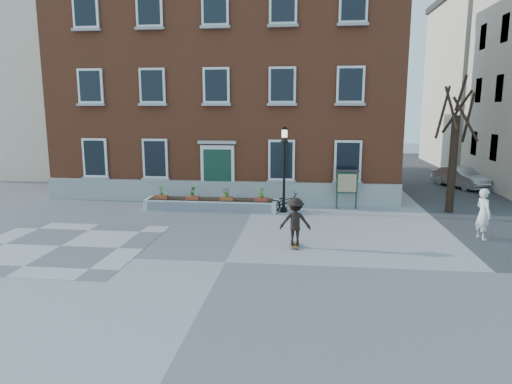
# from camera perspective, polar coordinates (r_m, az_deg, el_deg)

# --- Properties ---
(ground) EXTENTS (100.00, 100.00, 0.00)m
(ground) POSITION_cam_1_polar(r_m,az_deg,el_deg) (14.39, -3.83, -8.75)
(ground) COLOR gray
(ground) RESTS_ON ground
(checker_patch) EXTENTS (6.00, 6.00, 0.01)m
(checker_patch) POSITION_cam_1_polar(r_m,az_deg,el_deg) (17.34, -23.23, -6.22)
(checker_patch) COLOR #58585A
(checker_patch) RESTS_ON ground
(distant_building) EXTENTS (10.00, 12.00, 13.00)m
(distant_building) POSITION_cam_1_polar(r_m,az_deg,el_deg) (39.18, -25.61, 12.07)
(distant_building) COLOR beige
(distant_building) RESTS_ON ground
(bicycle) EXTENTS (1.75, 1.06, 0.87)m
(bicycle) POSITION_cam_1_polar(r_m,az_deg,el_deg) (21.21, 3.77, -1.23)
(bicycle) COLOR black
(bicycle) RESTS_ON ground
(parked_car) EXTENTS (2.71, 3.98, 1.24)m
(parked_car) POSITION_cam_1_polar(r_m,az_deg,el_deg) (30.01, 24.22, 1.69)
(parked_car) COLOR #B1B4B6
(parked_car) RESTS_ON ground
(bystander) EXTENTS (0.63, 0.79, 1.88)m
(bystander) POSITION_cam_1_polar(r_m,az_deg,el_deg) (18.49, 26.54, -2.48)
(bystander) COLOR silver
(bystander) RESTS_ON ground
(brick_building) EXTENTS (18.40, 10.85, 12.60)m
(brick_building) POSITION_cam_1_polar(r_m,az_deg,el_deg) (27.74, -2.87, 13.72)
(brick_building) COLOR brown
(brick_building) RESTS_ON ground
(planter_assembly) EXTENTS (6.20, 1.12, 1.15)m
(planter_assembly) POSITION_cam_1_polar(r_m,az_deg,el_deg) (21.48, -5.64, -1.46)
(planter_assembly) COLOR silver
(planter_assembly) RESTS_ON ground
(bare_tree) EXTENTS (1.83, 1.83, 6.16)m
(bare_tree) POSITION_cam_1_polar(r_m,az_deg,el_deg) (22.42, 23.49, 4.65)
(bare_tree) COLOR black
(bare_tree) RESTS_ON ground
(lamp_post) EXTENTS (0.40, 0.40, 3.93)m
(lamp_post) POSITION_cam_1_polar(r_m,az_deg,el_deg) (20.68, 3.55, 4.38)
(lamp_post) COLOR black
(lamp_post) RESTS_ON ground
(notice_board) EXTENTS (1.10, 0.16, 1.87)m
(notice_board) POSITION_cam_1_polar(r_m,az_deg,el_deg) (21.87, 11.31, 1.15)
(notice_board) COLOR #193325
(notice_board) RESTS_ON ground
(skateboarder) EXTENTS (1.08, 0.78, 1.73)m
(skateboarder) POSITION_cam_1_polar(r_m,az_deg,el_deg) (15.69, 4.92, -3.71)
(skateboarder) COLOR brown
(skateboarder) RESTS_ON ground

